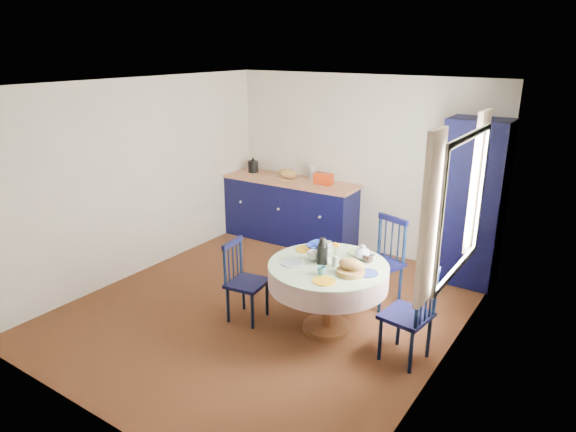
% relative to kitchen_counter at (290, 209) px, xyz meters
% --- Properties ---
extents(floor, '(4.50, 4.50, 0.00)m').
position_rel_kitchen_counter_xyz_m(floor, '(1.00, -1.96, -0.49)').
color(floor, black).
rests_on(floor, ground).
extents(ceiling, '(4.50, 4.50, 0.00)m').
position_rel_kitchen_counter_xyz_m(ceiling, '(1.00, -1.96, 2.01)').
color(ceiling, white).
rests_on(ceiling, wall_back).
extents(wall_back, '(4.00, 0.02, 2.50)m').
position_rel_kitchen_counter_xyz_m(wall_back, '(1.00, 0.29, 0.76)').
color(wall_back, silver).
rests_on(wall_back, floor).
extents(wall_left, '(0.02, 4.50, 2.50)m').
position_rel_kitchen_counter_xyz_m(wall_left, '(-1.00, -1.96, 0.76)').
color(wall_left, silver).
rests_on(wall_left, floor).
extents(wall_right, '(0.02, 4.50, 2.50)m').
position_rel_kitchen_counter_xyz_m(wall_right, '(3.00, -1.96, 0.76)').
color(wall_right, silver).
rests_on(wall_right, floor).
extents(window, '(0.10, 1.74, 1.45)m').
position_rel_kitchen_counter_xyz_m(window, '(2.95, -1.66, 1.03)').
color(window, white).
rests_on(window, wall_right).
extents(kitchen_counter, '(2.18, 0.75, 1.20)m').
position_rel_kitchen_counter_xyz_m(kitchen_counter, '(0.00, 0.00, 0.00)').
color(kitchen_counter, black).
rests_on(kitchen_counter, floor).
extents(pantry_cabinet, '(0.73, 0.54, 2.06)m').
position_rel_kitchen_counter_xyz_m(pantry_cabinet, '(2.66, 0.04, 0.54)').
color(pantry_cabinet, black).
rests_on(pantry_cabinet, floor).
extents(dining_table, '(1.23, 1.23, 1.03)m').
position_rel_kitchen_counter_xyz_m(dining_table, '(1.81, -1.98, 0.13)').
color(dining_table, '#583319').
rests_on(dining_table, floor).
extents(chair_left, '(0.43, 0.45, 0.89)m').
position_rel_kitchen_counter_xyz_m(chair_left, '(0.93, -2.28, -0.04)').
color(chair_left, black).
rests_on(chair_left, floor).
extents(chair_far, '(0.56, 0.55, 1.02)m').
position_rel_kitchen_counter_xyz_m(chair_far, '(2.00, -1.08, 0.02)').
color(chair_far, black).
rests_on(chair_far, floor).
extents(chair_right, '(0.46, 0.48, 0.96)m').
position_rel_kitchen_counter_xyz_m(chair_right, '(2.72, -2.04, -0.01)').
color(chair_right, black).
rests_on(chair_right, floor).
extents(mug_a, '(0.12, 0.12, 0.10)m').
position_rel_kitchen_counter_xyz_m(mug_a, '(1.61, -1.97, 0.30)').
color(mug_a, silver).
rests_on(mug_a, dining_table).
extents(mug_b, '(0.09, 0.09, 0.09)m').
position_rel_kitchen_counter_xyz_m(mug_b, '(1.87, -2.24, 0.29)').
color(mug_b, '#366D7D').
rests_on(mug_b, dining_table).
extents(mug_c, '(0.11, 0.11, 0.09)m').
position_rel_kitchen_counter_xyz_m(mug_c, '(2.11, -1.71, 0.29)').
color(mug_c, black).
rests_on(mug_c, dining_table).
extents(mug_d, '(0.11, 0.11, 0.10)m').
position_rel_kitchen_counter_xyz_m(mug_d, '(1.61, -1.68, 0.30)').
color(mug_d, silver).
rests_on(mug_d, dining_table).
extents(cobalt_bowl, '(0.27, 0.27, 0.07)m').
position_rel_kitchen_counter_xyz_m(cobalt_bowl, '(1.53, -1.70, 0.28)').
color(cobalt_bowl, navy).
rests_on(cobalt_bowl, dining_table).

